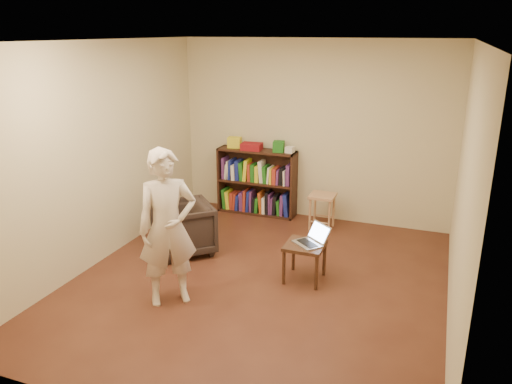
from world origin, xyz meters
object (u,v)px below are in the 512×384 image
at_px(bookshelf, 257,185).
at_px(stool, 322,201).
at_px(person, 168,228).
at_px(laptop, 312,239).
at_px(armchair, 183,228).
at_px(side_table, 305,250).

distance_m(bookshelf, stool, 1.12).
xyz_separation_m(stool, person, (-0.99, -2.51, 0.41)).
bearing_deg(bookshelf, person, -88.06).
bearing_deg(bookshelf, stool, -14.33).
bearing_deg(laptop, armchair, -144.27).
bearing_deg(side_table, laptop, 35.23).
relative_size(bookshelf, side_table, 2.75).
bearing_deg(armchair, stool, 91.13).
distance_m(stool, laptop, 1.54).
relative_size(bookshelf, person, 0.74).
distance_m(side_table, person, 1.57).
bearing_deg(bookshelf, laptop, -53.42).
xyz_separation_m(stool, armchair, (-1.45, -1.41, -0.08)).
relative_size(armchair, person, 0.44).
bearing_deg(laptop, person, -102.05).
bearing_deg(side_table, stool, 96.63).
bearing_deg(person, armchair, 73.29).
relative_size(stool, person, 0.31).
relative_size(laptop, person, 0.27).
distance_m(stool, person, 2.72).
height_order(bookshelf, laptop, bookshelf).
distance_m(armchair, laptop, 1.71).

